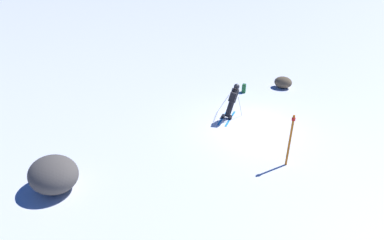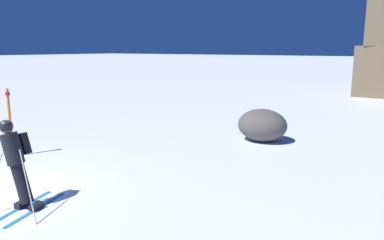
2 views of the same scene
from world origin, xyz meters
The scene contains 3 objects.
skier centered at (1.14, -0.04, 1.02)m, with size 1.33×1.79×1.85m.
exposed_boulder_1 centered at (3.04, 7.90, 0.56)m, with size 1.74×1.47×1.13m, color #4C4742.
trail_marker centered at (-2.43, 1.95, 1.12)m, with size 0.13×0.13×2.05m.
Camera 2 is at (8.11, -4.08, 3.22)m, focal length 35.00 mm.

